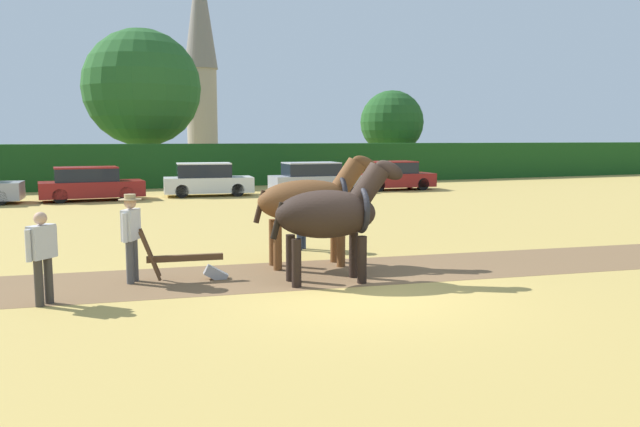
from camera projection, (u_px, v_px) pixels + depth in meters
ground_plane at (358, 292)px, 11.18m from camera, size 240.00×240.00×0.00m
plowed_furrow_strip at (70, 287)px, 11.54m from camera, size 31.37×6.80×0.01m
hedgerow at (157, 166)px, 34.99m from camera, size 78.05×1.82×2.44m
tree_center_left at (142, 88)px, 37.81m from camera, size 7.06×7.06×9.32m
tree_center at (392, 122)px, 44.57m from camera, size 4.52×4.52×6.15m
church_spire at (201, 53)px, 60.60m from camera, size 3.24×3.24×21.07m
draft_horse_lead_left at (332, 213)px, 11.82m from camera, size 2.68×1.22×2.40m
draft_horse_lead_right at (312, 201)px, 13.33m from camera, size 2.80×1.23×2.45m
plow at (192, 264)px, 12.05m from camera, size 1.70×0.55×1.13m
farmer_at_plow at (131, 231)px, 11.80m from camera, size 0.43×0.59×1.70m
farmer_beside_team at (301, 212)px, 15.35m from camera, size 0.49×0.46×1.61m
farmer_onlooker_left at (42, 252)px, 10.21m from camera, size 0.47×0.48×1.55m
parked_car_center at (90, 184)px, 27.57m from camera, size 4.43×1.94×1.50m
parked_car_center_right at (207, 180)px, 29.82m from camera, size 4.34×2.20×1.58m
parked_car_right at (314, 178)px, 31.35m from camera, size 4.55×2.02×1.55m
parked_car_far_right at (393, 176)px, 33.30m from camera, size 4.24×2.00×1.54m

